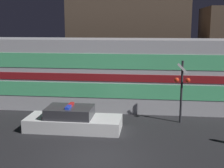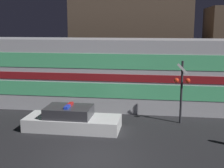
# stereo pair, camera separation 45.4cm
# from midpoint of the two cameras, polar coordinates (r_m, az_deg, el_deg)

# --- Properties ---
(ground_plane) EXTENTS (120.00, 120.00, 0.00)m
(ground_plane) POSITION_cam_midpoint_polar(r_m,az_deg,el_deg) (12.69, -3.83, -13.48)
(ground_plane) COLOR black
(train) EXTENTS (20.35, 2.91, 4.32)m
(train) POSITION_cam_midpoint_polar(r_m,az_deg,el_deg) (19.30, 5.04, 1.77)
(train) COLOR silver
(train) RESTS_ON ground_plane
(police_car) EXTENTS (4.75, 1.86, 1.29)m
(police_car) POSITION_cam_midpoint_polar(r_m,az_deg,el_deg) (15.87, -8.01, -6.61)
(police_car) COLOR silver
(police_car) RESTS_ON ground_plane
(crossing_signal_near) EXTENTS (0.83, 0.33, 3.35)m
(crossing_signal_near) POSITION_cam_midpoint_polar(r_m,az_deg,el_deg) (16.74, 11.88, -0.46)
(crossing_signal_near) COLOR #2D2D33
(crossing_signal_near) RESTS_ON ground_plane
(building_left) EXTENTS (9.59, 6.33, 7.19)m
(building_left) POSITION_cam_midpoint_polar(r_m,az_deg,el_deg) (27.17, 2.66, 7.55)
(building_left) COLOR brown
(building_left) RESTS_ON ground_plane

